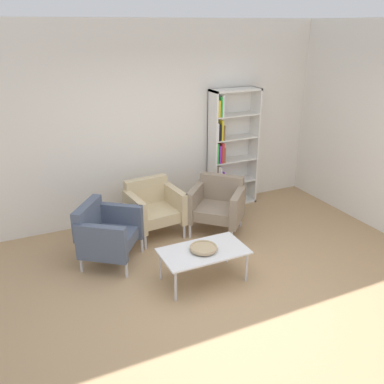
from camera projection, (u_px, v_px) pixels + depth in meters
The scene contains 8 objects.
ground_plane at pixel (227, 296), 4.62m from camera, with size 8.32×8.32×0.00m, color tan.
plaster_back_panel at pixel (149, 123), 6.13m from camera, with size 6.40×0.12×2.90m, color silver.
bookshelf_tall at pixel (228, 151), 6.65m from camera, with size 0.80×0.30×1.90m.
coffee_table_low at pixel (203, 253), 4.77m from camera, with size 1.00×0.56×0.40m.
decorative_bowl at pixel (204, 248), 4.74m from camera, with size 0.32×0.32×0.05m.
armchair_corner_red at pixel (217, 204), 5.94m from camera, with size 0.95×0.95×0.78m.
armchair_near_window at pixel (106, 232), 5.14m from camera, with size 0.93×0.95×0.78m.
armchair_by_bookshelf at pixel (153, 207), 5.84m from camera, with size 0.78×0.72×0.78m.
Camera 1 is at (-1.97, -3.31, 2.82)m, focal length 38.61 mm.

